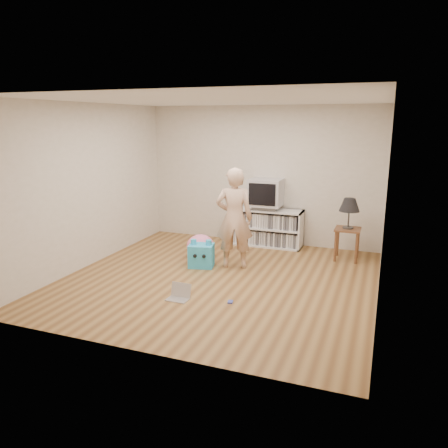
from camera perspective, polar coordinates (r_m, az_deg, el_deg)
ground at (r=6.61m, az=-0.63°, el=-7.21°), size 4.50×4.50×0.00m
walls at (r=6.27m, az=-0.66°, el=3.97°), size 4.52×4.52×2.60m
ceiling at (r=6.19m, az=-0.70°, el=15.93°), size 4.50×4.50×0.01m
media_unit at (r=8.31m, az=5.41°, el=-0.40°), size 1.40×0.45×0.70m
dvd_deck at (r=8.22m, az=5.44°, el=2.18°), size 0.45×0.35×0.07m
crt_tv at (r=8.16m, az=5.48°, el=4.14°), size 0.60×0.53×0.50m
side_table at (r=7.68m, az=15.81°, el=-1.53°), size 0.42×0.42×0.55m
table_lamp at (r=7.56m, az=16.07°, el=2.32°), size 0.34×0.34×0.52m
person at (r=6.92m, az=1.35°, el=0.74°), size 0.68×0.54×1.62m
laptop at (r=5.94m, az=-5.85°, el=-9.17°), size 0.30×0.24×0.20m
playing_cards at (r=5.81m, az=0.83°, el=-10.14°), size 0.08×0.10×0.02m
plush_blue at (r=7.11m, az=-2.98°, el=-4.09°), size 0.45×0.40×0.45m
plush_pink at (r=7.56m, az=-3.09°, el=-2.92°), size 0.55×0.55×0.41m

